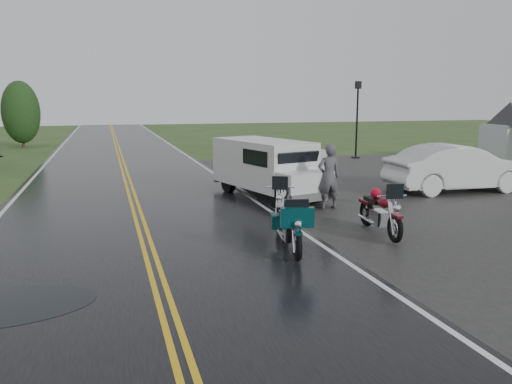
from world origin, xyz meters
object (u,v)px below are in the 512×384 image
lamp_post_far_right (357,120)px  motorcycle_teal (297,234)px  person_at_van (329,177)px  motorcycle_red (396,217)px  sedan_white (457,169)px  visitor_center (509,117)px  motorcycle_silver (279,206)px  van_white (278,177)px

lamp_post_far_right → motorcycle_teal: bearing=-121.5°
person_at_van → lamp_post_far_right: bearing=-120.1°
motorcycle_red → sedan_white: bearing=48.7°
visitor_center → motorcycle_red: 19.08m
visitor_center → motorcycle_teal: size_ratio=7.43×
visitor_center → lamp_post_far_right: visitor_center is taller
motorcycle_red → motorcycle_teal: size_ratio=1.05×
motorcycle_silver → van_white: bearing=96.2°
visitor_center → motorcycle_silver: bearing=-148.4°
motorcycle_red → van_white: (-1.27, 4.52, 0.32)m
van_white → sedan_white: size_ratio=0.98×
motorcycle_silver → person_at_van: (2.28, 2.00, 0.33)m
motorcycle_teal → motorcycle_silver: bearing=89.4°
visitor_center → motorcycle_teal: (-17.17, -12.79, -1.76)m
sedan_white → motorcycle_teal: bearing=127.3°
person_at_van → van_white: bearing=-19.2°
visitor_center → motorcycle_red: size_ratio=7.05×
motorcycle_red → person_at_van: bearing=94.0°
motorcycle_teal → motorcycle_silver: size_ratio=0.96×
visitor_center → van_white: bearing=-154.0°
visitor_center → motorcycle_red: bearing=-140.0°
motorcycle_teal → motorcycle_silver: (0.52, 2.55, 0.02)m
motorcycle_red → motorcycle_silver: motorcycle_red is taller
lamp_post_far_right → visitor_center: bearing=-26.7°
person_at_van → sedan_white: 5.86m
motorcycle_silver → lamp_post_far_right: lamp_post_far_right is taller
motorcycle_red → person_at_van: size_ratio=1.15×
motorcycle_teal → sedan_white: sedan_white is taller
motorcycle_red → motorcycle_silver: size_ratio=1.02×
motorcycle_teal → visitor_center: bearing=47.6°
sedan_white → lamp_post_far_right: lamp_post_far_right is taller
motorcycle_teal → person_at_van: (2.80, 4.55, 0.35)m
visitor_center → van_white: 17.64m
visitor_center → motorcycle_teal: 21.48m
sedan_white → motorcycle_red: bearing=134.8°
motorcycle_teal → motorcycle_red: bearing=23.1°
person_at_van → sedan_white: (5.70, 1.34, -0.14)m
motorcycle_red → person_at_van: 4.00m
motorcycle_red → lamp_post_far_right: lamp_post_far_right is taller
motorcycle_red → lamp_post_far_right: bearing=71.5°
visitor_center → van_white: visitor_center is taller
motorcycle_silver → sedan_white: size_ratio=0.43×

